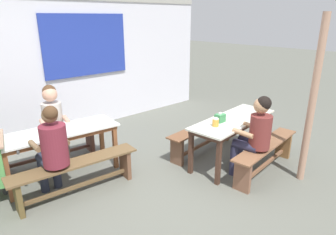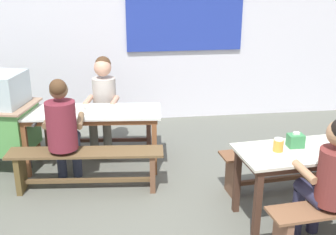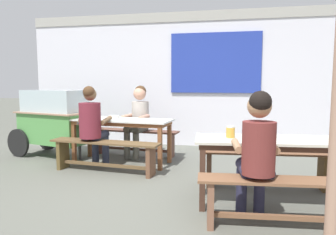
% 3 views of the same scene
% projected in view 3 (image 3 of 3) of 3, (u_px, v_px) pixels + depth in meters
% --- Properties ---
extents(ground_plane, '(40.00, 40.00, 0.00)m').
position_uv_depth(ground_plane, '(160.00, 190.00, 3.98)').
color(ground_plane, '#5F6157').
extents(backdrop_wall, '(7.14, 0.23, 2.78)m').
position_uv_depth(backdrop_wall, '(193.00, 77.00, 6.65)').
color(backdrop_wall, white).
rests_on(backdrop_wall, ground_plane).
extents(dining_table_far, '(1.72, 0.76, 0.74)m').
position_uv_depth(dining_table_far, '(121.00, 124.00, 5.24)').
color(dining_table_far, silver).
rests_on(dining_table_far, ground_plane).
extents(dining_table_near, '(1.78, 0.77, 0.74)m').
position_uv_depth(dining_table_near, '(276.00, 146.00, 3.41)').
color(dining_table_near, silver).
rests_on(dining_table_near, ground_plane).
extents(bench_far_back, '(1.62, 0.45, 0.47)m').
position_uv_depth(bench_far_back, '(136.00, 138.00, 5.83)').
color(bench_far_back, brown).
rests_on(bench_far_back, ground_plane).
extents(bench_far_front, '(1.72, 0.46, 0.47)m').
position_uv_depth(bench_far_front, '(105.00, 151.00, 4.72)').
color(bench_far_front, brown).
rests_on(bench_far_front, ground_plane).
extents(bench_near_back, '(1.67, 0.44, 0.47)m').
position_uv_depth(bench_near_back, '(265.00, 164.00, 4.02)').
color(bench_near_back, brown).
rests_on(bench_near_back, ground_plane).
extents(bench_near_front, '(1.67, 0.44, 0.47)m').
position_uv_depth(bench_near_front, '(289.00, 196.00, 2.87)').
color(bench_near_front, brown).
rests_on(bench_near_front, ground_plane).
extents(food_cart, '(1.76, 1.05, 1.20)m').
position_uv_depth(food_cart, '(54.00, 119.00, 5.72)').
color(food_cart, '#559B4D').
rests_on(food_cart, ground_plane).
extents(person_near_front, '(0.45, 0.54, 1.27)m').
position_uv_depth(person_near_front, '(257.00, 148.00, 2.93)').
color(person_near_front, '#2D2D48').
rests_on(person_near_front, ground_plane).
extents(person_left_back_turned, '(0.44, 0.55, 1.29)m').
position_uv_depth(person_left_back_turned, '(92.00, 123.00, 4.81)').
color(person_left_back_turned, '#2E3348').
rests_on(person_left_back_turned, ground_plane).
extents(person_center_facing, '(0.47, 0.55, 1.28)m').
position_uv_depth(person_center_facing, '(139.00, 115.00, 5.69)').
color(person_center_facing, slate).
rests_on(person_center_facing, ground_plane).
extents(tissue_box, '(0.15, 0.11, 0.15)m').
position_uv_depth(tissue_box, '(249.00, 131.00, 3.51)').
color(tissue_box, '#3A874E').
rests_on(tissue_box, dining_table_near).
extents(condiment_jar, '(0.09, 0.09, 0.13)m').
position_uv_depth(condiment_jar, '(230.00, 132.00, 3.48)').
color(condiment_jar, gold).
rests_on(condiment_jar, dining_table_near).
extents(soup_bowl, '(0.17, 0.17, 0.05)m').
position_uv_depth(soup_bowl, '(114.00, 117.00, 5.31)').
color(soup_bowl, silver).
rests_on(soup_bowl, dining_table_far).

